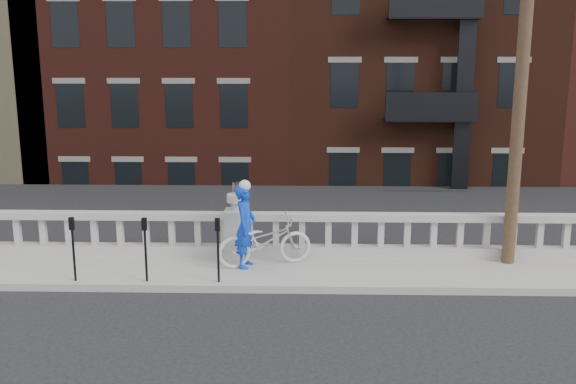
% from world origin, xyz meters
% --- Properties ---
extents(ground, '(120.00, 120.00, 0.00)m').
position_xyz_m(ground, '(0.00, 0.00, 0.00)').
color(ground, black).
rests_on(ground, ground).
extents(sidewalk, '(32.00, 2.20, 0.15)m').
position_xyz_m(sidewalk, '(0.00, 3.00, 0.07)').
color(sidewalk, '#9C9891').
rests_on(sidewalk, ground).
extents(balustrade, '(28.00, 0.34, 1.03)m').
position_xyz_m(balustrade, '(0.00, 3.95, 0.64)').
color(balustrade, '#9C9891').
rests_on(balustrade, sidewalk).
extents(planter_pedestal, '(0.55, 0.55, 1.76)m').
position_xyz_m(planter_pedestal, '(0.00, 3.95, 0.83)').
color(planter_pedestal, '#9C9891').
rests_on(planter_pedestal, sidewalk).
extents(lower_level, '(80.00, 44.00, 20.80)m').
position_xyz_m(lower_level, '(0.56, 23.04, 2.63)').
color(lower_level, '#605E59').
rests_on(lower_level, ground).
extents(utility_pole, '(1.60, 0.28, 10.00)m').
position_xyz_m(utility_pole, '(6.20, 3.60, 5.24)').
color(utility_pole, '#422D1E').
rests_on(utility_pole, sidewalk).
extents(parking_meter_a, '(0.10, 0.09, 1.36)m').
position_xyz_m(parking_meter_a, '(-3.20, 2.15, 1.00)').
color(parking_meter_a, black).
rests_on(parking_meter_a, sidewalk).
extents(parking_meter_b, '(0.10, 0.09, 1.36)m').
position_xyz_m(parking_meter_b, '(-1.70, 2.15, 1.00)').
color(parking_meter_b, black).
rests_on(parking_meter_b, sidewalk).
extents(parking_meter_c, '(0.10, 0.09, 1.36)m').
position_xyz_m(parking_meter_c, '(-0.20, 2.15, 1.00)').
color(parking_meter_c, black).
rests_on(parking_meter_c, sidewalk).
extents(bicycle, '(2.26, 1.39, 1.12)m').
position_xyz_m(bicycle, '(0.69, 3.27, 0.71)').
color(bicycle, silver).
rests_on(bicycle, sidewalk).
extents(cyclist, '(0.56, 0.74, 1.85)m').
position_xyz_m(cyclist, '(0.27, 3.16, 1.08)').
color(cyclist, blue).
rests_on(cyclist, sidewalk).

